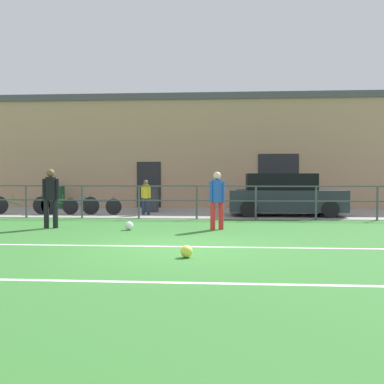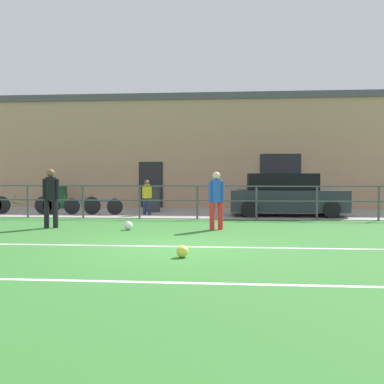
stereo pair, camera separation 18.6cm
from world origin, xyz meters
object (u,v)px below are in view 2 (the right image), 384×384
object	(u,v)px
bicycle_parked_1	(71,205)
spectator_child	(147,195)
bicycle_parked_3	(22,205)
bicycle_parked_2	(93,206)
soccer_ball_spare	(128,226)
soccer_ball_match	(182,251)
trash_bin_1	(152,199)
player_goalkeeper	(51,195)
parked_car_red	(286,196)
player_striker	(216,197)
trash_bin_0	(59,197)

from	to	relation	value
bicycle_parked_1	spectator_child	bearing A→B (deg)	1.33
spectator_child	bicycle_parked_3	xyz separation A→B (m)	(-4.80, -0.07, -0.39)
bicycle_parked_2	bicycle_parked_3	bearing A→B (deg)	180.00
soccer_ball_spare	bicycle_parked_3	size ratio (longest dim) A/B	0.10
soccer_ball_spare	soccer_ball_match	bearing A→B (deg)	-64.03
trash_bin_1	player_goalkeeper	bearing A→B (deg)	-109.47
trash_bin_1	bicycle_parked_1	bearing A→B (deg)	-153.59
bicycle_parked_1	bicycle_parked_2	xyz separation A→B (m)	(0.84, -0.00, -0.03)
player_goalkeeper	trash_bin_1	bearing A→B (deg)	60.04
bicycle_parked_3	parked_car_red	bearing A→B (deg)	1.09
spectator_child	parked_car_red	distance (m)	5.13
parked_car_red	player_goalkeeper	bearing A→B (deg)	-149.13
player_striker	bicycle_parked_3	size ratio (longest dim) A/B	0.69
player_goalkeeper	trash_bin_0	world-z (taller)	player_goalkeeper
bicycle_parked_2	trash_bin_1	size ratio (longest dim) A/B	2.22
soccer_ball_spare	spectator_child	world-z (taller)	spectator_child
player_striker	bicycle_parked_1	xyz separation A→B (m)	(-5.60, 4.07, -0.54)
player_striker	trash_bin_1	bearing A→B (deg)	-79.59
player_goalkeeper	bicycle_parked_2	xyz separation A→B (m)	(-0.05, 4.07, -0.61)
bicycle_parked_1	player_goalkeeper	bearing A→B (deg)	-77.69
player_striker	soccer_ball_match	distance (m)	4.31
soccer_ball_spare	parked_car_red	bearing A→B (deg)	43.30
parked_car_red	trash_bin_1	size ratio (longest dim) A/B	4.09
bicycle_parked_3	bicycle_parked_2	bearing A→B (deg)	-0.00
spectator_child	trash_bin_0	size ratio (longest dim) A/B	1.27
player_striker	spectator_child	size ratio (longest dim) A/B	1.23
player_goalkeeper	parked_car_red	bearing A→B (deg)	20.38
soccer_ball_spare	bicycle_parked_2	bearing A→B (deg)	118.49
player_goalkeeper	trash_bin_1	distance (m)	5.81
soccer_ball_match	bicycle_parked_1	distance (m)	9.73
player_striker	bicycle_parked_1	distance (m)	6.94
spectator_child	player_striker	bearing A→B (deg)	126.30
spectator_child	bicycle_parked_1	xyz separation A→B (m)	(-2.88, -0.07, -0.39)
soccer_ball_match	parked_car_red	xyz separation A→B (m)	(2.89, 8.47, 0.64)
player_goalkeeper	soccer_ball_match	distance (m)	6.03
spectator_child	trash_bin_0	xyz separation A→B (m)	(-4.50, 2.87, -0.22)
player_goalkeeper	spectator_child	bearing A→B (deg)	53.80
parked_car_red	bicycle_parked_1	distance (m)	8.01
player_goalkeeper	trash_bin_0	xyz separation A→B (m)	(-2.51, 7.00, -0.42)
soccer_ball_spare	bicycle_parked_3	bearing A→B (deg)	139.68
trash_bin_0	player_striker	bearing A→B (deg)	-44.15
player_striker	soccer_ball_spare	bearing A→B (deg)	-10.09
soccer_ball_match	parked_car_red	bearing A→B (deg)	71.15
parked_car_red	bicycle_parked_3	xyz separation A→B (m)	(-9.92, -0.19, -0.38)
soccer_ball_match	bicycle_parked_2	size ratio (longest dim) A/B	0.10
player_striker	spectator_child	distance (m)	4.95
player_goalkeeper	bicycle_parked_1	xyz separation A→B (m)	(-0.89, 4.07, -0.58)
player_striker	soccer_ball_match	size ratio (longest dim) A/B	7.02
bicycle_parked_1	bicycle_parked_3	world-z (taller)	bicycle_parked_3
player_goalkeeper	bicycle_parked_1	distance (m)	4.20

